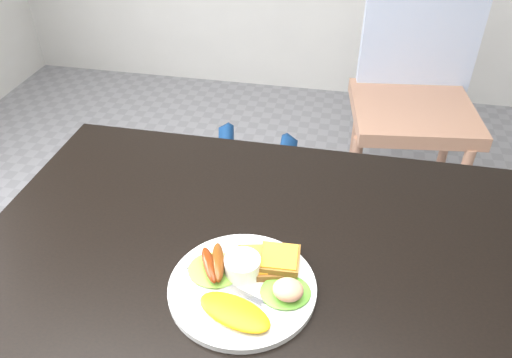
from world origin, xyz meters
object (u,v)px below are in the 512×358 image
(dining_chair, at_px, (413,112))
(person, at_px, (192,116))
(plate, at_px, (242,287))
(dining_table, at_px, (285,273))

(dining_chair, distance_m, person, 1.04)
(person, bearing_deg, plate, 116.58)
(person, relative_size, plate, 5.97)
(dining_table, distance_m, plate, 0.10)
(dining_table, relative_size, dining_chair, 2.56)
(plate, bearing_deg, dining_table, 47.09)
(dining_table, bearing_deg, person, 124.42)
(dining_chair, bearing_deg, person, -139.50)
(plate, bearing_deg, person, 115.43)
(dining_chair, xyz_separation_m, person, (-0.66, -0.73, 0.31))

